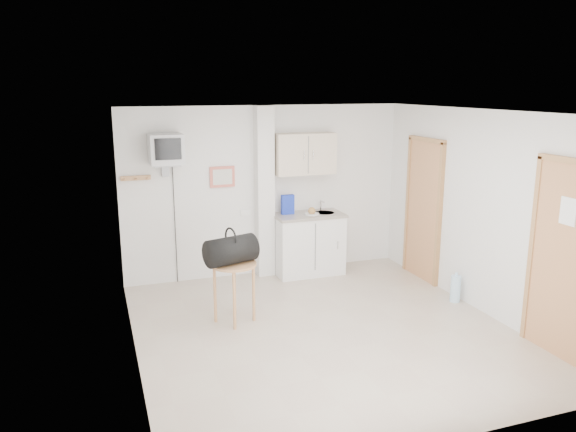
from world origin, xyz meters
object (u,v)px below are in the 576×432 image
object	(u,v)px
crt_television	(166,150)
water_bottle	(455,289)
duffel_bag	(231,250)
round_table	(234,273)

from	to	relation	value
crt_television	water_bottle	size ratio (longest dim) A/B	5.41
water_bottle	duffel_bag	bearing A→B (deg)	173.78
round_table	water_bottle	xyz separation A→B (m)	(2.89, -0.34, -0.43)
crt_television	duffel_bag	world-z (taller)	crt_television
crt_television	water_bottle	xyz separation A→B (m)	(3.43, -1.77, -1.76)
crt_television	round_table	size ratio (longest dim) A/B	2.93
crt_television	water_bottle	bearing A→B (deg)	-27.26
crt_television	round_table	bearing A→B (deg)	-69.16
round_table	duffel_bag	xyz separation A→B (m)	(-0.03, -0.02, 0.29)
crt_television	duffel_bag	size ratio (longest dim) A/B	3.24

